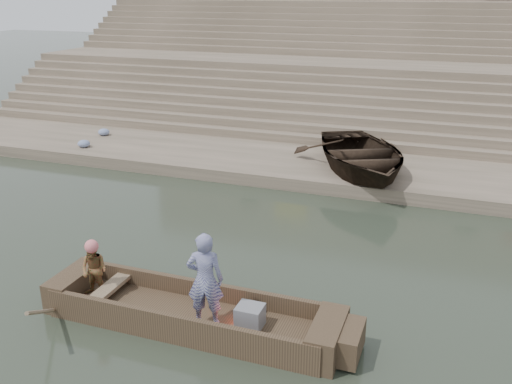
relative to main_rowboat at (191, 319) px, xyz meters
The scene contains 12 objects.
ground 1.60m from the main_rowboat, 73.16° to the left, with size 120.00×120.00×0.00m, color #262F23.
lower_landing 9.54m from the main_rowboat, 87.22° to the left, with size 32.00×4.00×0.40m, color gray.
mid_landing 17.08m from the main_rowboat, 88.45° to the left, with size 32.00×3.00×2.80m, color gray.
upper_landing 24.16m from the main_rowboat, 88.90° to the left, with size 32.00×3.00×5.20m, color gray.
ghat_steps 18.80m from the main_rowboat, 88.59° to the left, with size 32.00×11.00×5.20m.
main_rowboat is the anchor object (origin of this frame).
rowboat_trim 0.28m from the main_rowboat, ahead, with size 6.04×2.63×1.78m.
standing_man 1.08m from the main_rowboat, 23.94° to the right, with size 0.64×0.42×1.75m, color navy.
rowing_man 2.11m from the main_rowboat, behind, with size 0.54×0.42×1.11m, color #236B29.
television 1.19m from the main_rowboat, ahead, with size 0.46×0.42×0.40m.
beached_rowboat 9.23m from the main_rowboat, 80.84° to the left, with size 3.66×5.12×1.06m, color #2D2116.
cloth_bundles 9.25m from the main_rowboat, 96.31° to the left, with size 15.99×2.29×0.26m.
Camera 1 is at (3.70, -9.46, 5.83)m, focal length 39.34 mm.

